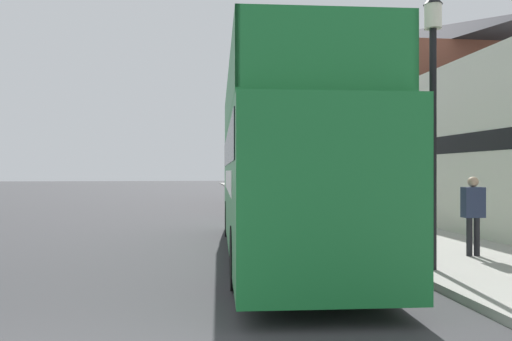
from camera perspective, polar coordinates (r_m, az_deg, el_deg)
The scene contains 8 objects.
ground_plane at distance 25.26m, azimuth -11.34°, elevation -4.55°, with size 144.00×144.00×0.00m, color #3D3D3F.
sidewalk at distance 22.97m, azimuth 7.74°, elevation -4.83°, with size 3.81×108.00×0.14m.
brick_terrace_rear at distance 28.91m, azimuth 14.87°, elevation 5.58°, with size 6.00×18.26×9.63m.
tour_bus at distance 11.82m, azimuth 2.69°, elevation -0.41°, with size 3.01×11.31×4.17m.
parked_car_ahead_of_bus at distance 20.30m, azimuth 0.80°, elevation -3.59°, with size 1.93×4.59×1.55m.
pedestrian_third at distance 11.86m, azimuth 23.56°, elevation -3.96°, with size 0.45×0.25×1.73m.
lamp_post_nearest at distance 10.08m, azimuth 19.57°, elevation 9.62°, with size 0.35×0.35×5.20m.
lamp_post_second at distance 17.30m, azimuth 8.34°, elevation 4.67°, with size 0.35×0.35×4.75m.
Camera 1 is at (1.83, -4.11, 2.00)m, focal length 35.00 mm.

